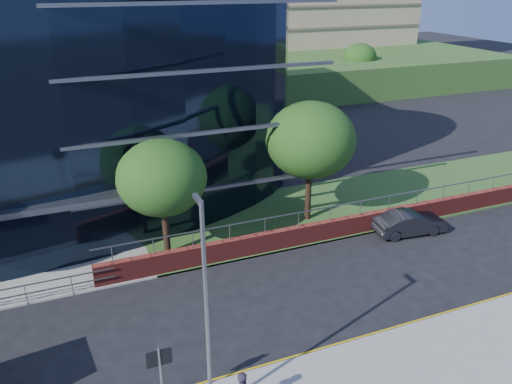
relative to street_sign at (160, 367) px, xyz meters
name	(u,v)px	position (x,y,z in m)	size (l,w,h in m)	color
grass_verge	(403,194)	(19.50, 12.59, -2.09)	(36.00, 8.00, 0.12)	#2D511E
retaining_wall	(388,218)	(15.50, 8.89, -1.54)	(34.00, 0.40, 2.11)	maroon
street_sign	(160,367)	(0.00, 0.00, 0.00)	(0.85, 0.09, 2.80)	slate
tree_far_c	(162,178)	(2.50, 10.59, 2.39)	(4.62, 4.62, 6.51)	black
tree_far_d	(311,140)	(11.50, 11.59, 3.04)	(5.28, 5.28, 7.44)	black
tree_dist_e	(251,65)	(19.50, 41.59, 2.39)	(4.62, 4.62, 6.51)	black
tree_dist_f	(360,58)	(35.50, 43.59, 2.06)	(4.29, 4.29, 6.05)	black
streetlight_east	(206,309)	(1.50, -0.59, 2.29)	(0.15, 0.77, 8.00)	slate
parked_car	(410,223)	(16.23, 7.75, -1.45)	(1.49, 4.27, 1.41)	black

